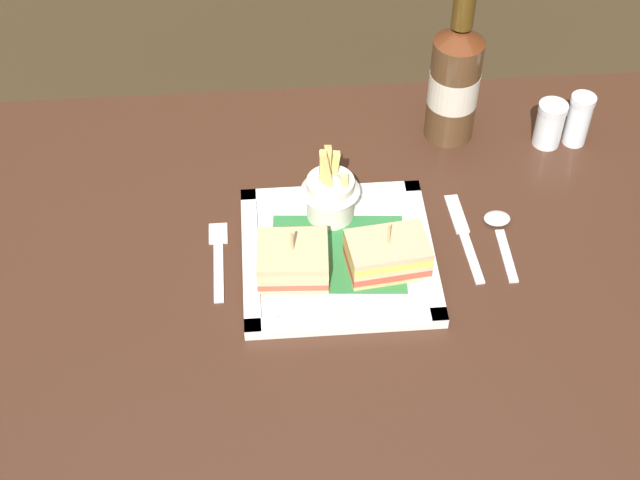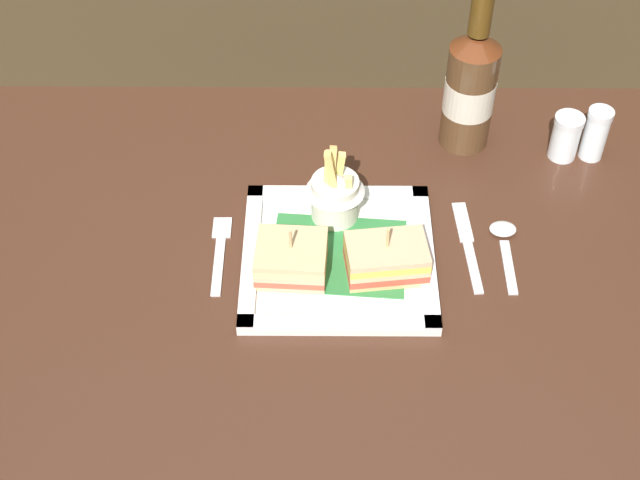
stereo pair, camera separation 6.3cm
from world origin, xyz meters
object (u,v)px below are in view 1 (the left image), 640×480
(knife, at_px, (463,233))
(pepper_shaker, at_px, (578,122))
(square_plate, at_px, (338,256))
(fries_cup, at_px, (330,190))
(spoon, at_px, (499,227))
(fork, at_px, (218,256))
(sandwich_half_right, at_px, (387,255))
(sandwich_half_left, at_px, (293,261))
(salt_shaker, at_px, (549,126))
(beer_bottle, at_px, (455,78))
(dining_table, at_px, (303,321))

(knife, relative_size, pepper_shaker, 1.99)
(square_plate, height_order, fries_cup, fries_cup)
(fries_cup, bearing_deg, spoon, -8.90)
(fries_cup, relative_size, fork, 0.85)
(sandwich_half_right, relative_size, fries_cup, 0.92)
(sandwich_half_left, bearing_deg, sandwich_half_right, 0.00)
(salt_shaker, bearing_deg, beer_bottle, 166.51)
(beer_bottle, height_order, fork, beer_bottle)
(fork, bearing_deg, beer_bottle, 33.32)
(dining_table, relative_size, sandwich_half_right, 12.63)
(pepper_shaker, bearing_deg, knife, -138.24)
(sandwich_half_left, bearing_deg, beer_bottle, 47.47)
(dining_table, relative_size, fork, 9.92)
(dining_table, xyz_separation_m, fries_cup, (0.04, 0.07, 0.17))
(fries_cup, xyz_separation_m, knife, (0.17, -0.04, -0.05))
(dining_table, bearing_deg, beer_bottle, 46.56)
(dining_table, relative_size, sandwich_half_left, 14.78)
(beer_bottle, xyz_separation_m, fork, (-0.33, -0.22, -0.10))
(square_plate, height_order, fork, square_plate)
(beer_bottle, bearing_deg, sandwich_half_left, -132.53)
(fork, distance_m, spoon, 0.36)
(knife, relative_size, spoon, 1.31)
(dining_table, distance_m, fork, 0.16)
(dining_table, distance_m, square_plate, 0.13)
(square_plate, distance_m, pepper_shaker, 0.41)
(pepper_shaker, bearing_deg, spoon, -130.69)
(sandwich_half_left, height_order, knife, sandwich_half_left)
(sandwich_half_left, xyz_separation_m, fork, (-0.09, 0.04, -0.03))
(square_plate, bearing_deg, pepper_shaker, 29.43)
(dining_table, bearing_deg, spoon, 8.87)
(sandwich_half_left, bearing_deg, salt_shaker, 31.30)
(fries_cup, height_order, spoon, fries_cup)
(sandwich_half_left, height_order, fries_cup, fries_cup)
(beer_bottle, distance_m, spoon, 0.22)
(fries_cup, distance_m, spoon, 0.23)
(sandwich_half_left, xyz_separation_m, spoon, (0.27, 0.06, -0.03))
(knife, distance_m, pepper_shaker, 0.26)
(pepper_shaker, bearing_deg, salt_shaker, 180.00)
(fries_cup, height_order, knife, fries_cup)
(knife, xyz_separation_m, salt_shaker, (0.15, 0.17, 0.03))
(square_plate, bearing_deg, knife, 10.60)
(spoon, distance_m, salt_shaker, 0.20)
(sandwich_half_right, height_order, fries_cup, fries_cup)
(fork, distance_m, salt_shaker, 0.50)
(beer_bottle, bearing_deg, knife, -94.11)
(fries_cup, bearing_deg, square_plate, -86.32)
(spoon, xyz_separation_m, pepper_shaker, (0.14, 0.17, 0.03))
(sandwich_half_left, relative_size, fries_cup, 0.79)
(sandwich_half_left, distance_m, salt_shaker, 0.44)
(sandwich_half_left, bearing_deg, dining_table, 60.08)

